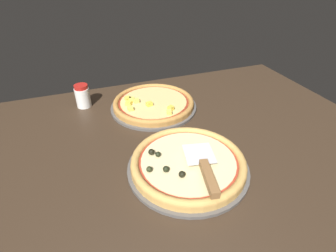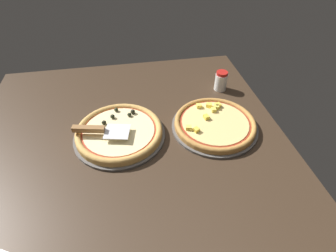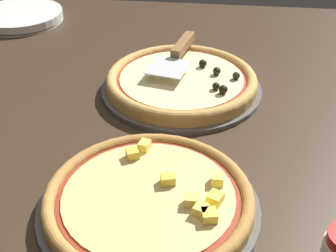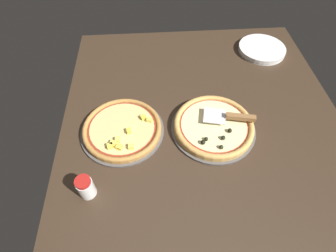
{
  "view_description": "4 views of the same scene",
  "coord_description": "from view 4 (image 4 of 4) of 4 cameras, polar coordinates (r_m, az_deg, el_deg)",
  "views": [
    {
      "loc": [
        -32.41,
        -53.98,
        52.32
      ],
      "look_at": [
        -7.04,
        15.39,
        3.0
      ],
      "focal_mm": 28.0,
      "sensor_mm": 36.0,
      "label": 1
    },
    {
      "loc": [
        67.2,
        2.2,
        69.84
      ],
      "look_at": [
        -7.04,
        15.39,
        3.0
      ],
      "focal_mm": 28.0,
      "sensor_mm": 36.0,
      "label": 2
    },
    {
      "loc": [
        -15.46,
        85.93,
        50.76
      ],
      "look_at": [
        -7.04,
        15.39,
        3.0
      ],
      "focal_mm": 50.0,
      "sensor_mm": 36.0,
      "label": 3
    },
    {
      "loc": [
        -72.33,
        20.14,
        86.6
      ],
      "look_at": [
        -7.04,
        15.39,
        3.0
      ],
      "focal_mm": 28.0,
      "sensor_mm": 36.0,
      "label": 4
    }
  ],
  "objects": [
    {
      "name": "ground_plane",
      "position": [
        1.16,
        7.36,
        1.7
      ],
      "size": [
        130.18,
        119.77,
        3.6
      ],
      "primitive_type": "cube",
      "color": "#38281C"
    },
    {
      "name": "pizza_pan_back",
      "position": [
        1.09,
        -9.84,
        -1.07
      ],
      "size": [
        34.06,
        34.06,
        1.0
      ],
      "primitive_type": "cylinder",
      "color": "#565451",
      "rests_on": "ground_plane"
    },
    {
      "name": "serving_spatula",
      "position": [
        1.09,
        14.19,
        1.97
      ],
      "size": [
        9.83,
        21.37,
        2.0
      ],
      "color": "silver",
      "rests_on": "pizza_front"
    },
    {
      "name": "pizza_front",
      "position": [
        1.09,
        9.91,
        0.09
      ],
      "size": [
        32.73,
        32.73,
        4.1
      ],
      "color": "tan",
      "rests_on": "pizza_pan_front"
    },
    {
      "name": "plate_stack",
      "position": [
        1.55,
        19.74,
        15.48
      ],
      "size": [
        24.64,
        24.64,
        2.8
      ],
      "color": "white",
      "rests_on": "ground_plane"
    },
    {
      "name": "parmesan_shaker",
      "position": [
        0.95,
        -17.49,
        -12.57
      ],
      "size": [
        5.7,
        5.7,
        9.27
      ],
      "color": "white",
      "rests_on": "ground_plane"
    },
    {
      "name": "pizza_pan_front",
      "position": [
        1.1,
        9.77,
        -0.54
      ],
      "size": [
        34.82,
        34.82,
        1.0
      ],
      "primitive_type": "cylinder",
      "color": "#565451",
      "rests_on": "ground_plane"
    },
    {
      "name": "pizza_back",
      "position": [
        1.08,
        -9.96,
        -0.53
      ],
      "size": [
        32.02,
        32.02,
        3.46
      ],
      "color": "#B77F3D",
      "rests_on": "pizza_pan_back"
    }
  ]
}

